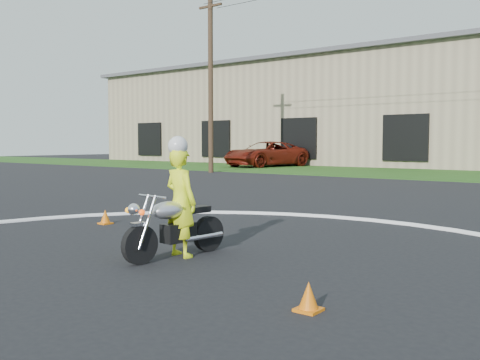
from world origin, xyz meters
The scene contains 6 objects.
course_markings centered at (2.17, 4.35, 0.01)m, with size 19.05×19.05×0.12m.
primary_motorcycle centered at (-0.70, 3.83, 0.46)m, with size 0.64×1.82×0.96m.
rider_primary_grp centered at (-0.70, 3.97, 0.86)m, with size 0.63×0.45×1.78m.
pickup_grp centered at (-16.81, 28.91, 0.88)m, with size 4.07×6.80×1.77m.
traffic_cones centered at (3.41, 2.10, 0.14)m, with size 17.63×12.63×0.30m.
warehouse centered at (-18.00, 39.99, 4.16)m, with size 41.00×17.00×8.30m.
Camera 1 is at (4.81, -1.64, 1.68)m, focal length 40.00 mm.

